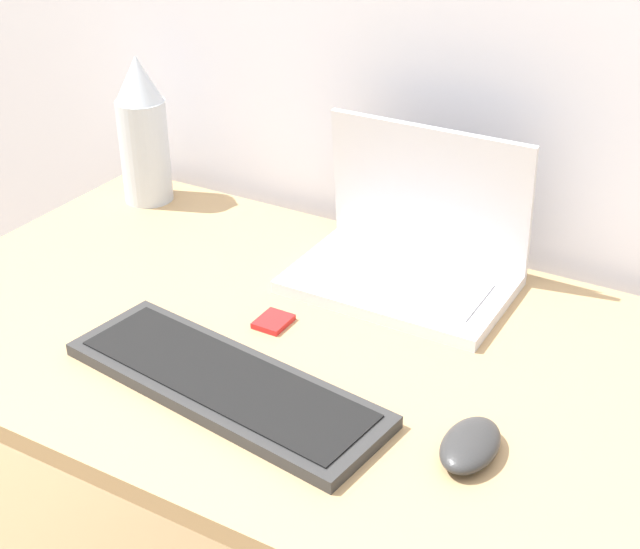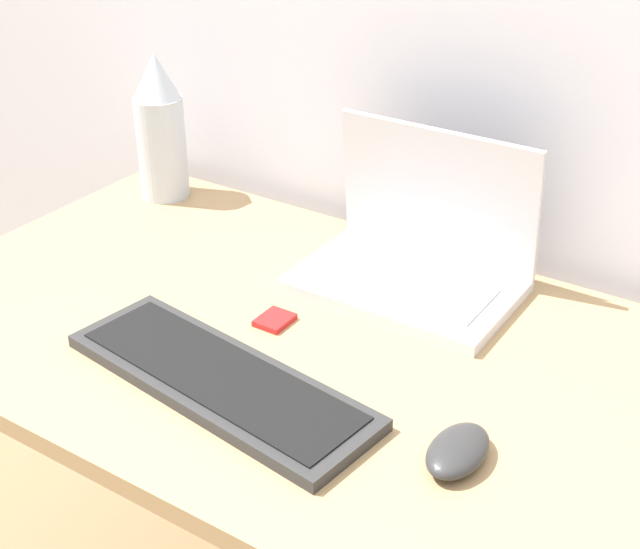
{
  "view_description": "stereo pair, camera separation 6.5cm",
  "coord_description": "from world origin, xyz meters",
  "px_view_note": "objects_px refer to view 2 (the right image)",
  "views": [
    {
      "loc": [
        0.5,
        -0.56,
        1.47
      ],
      "look_at": [
        -0.04,
        0.38,
        0.86
      ],
      "focal_mm": 50.0,
      "sensor_mm": 36.0,
      "label": 1
    },
    {
      "loc": [
        0.56,
        -0.53,
        1.47
      ],
      "look_at": [
        -0.04,
        0.38,
        0.86
      ],
      "focal_mm": 50.0,
      "sensor_mm": 36.0,
      "label": 2
    }
  ],
  "objects_px": {
    "vase": "(160,128)",
    "mouse": "(458,451)",
    "laptop": "(416,253)",
    "keyboard": "(219,380)",
    "mp3_player": "(275,320)"
  },
  "relations": [
    {
      "from": "vase",
      "to": "mouse",
      "type": "bearing_deg",
      "value": -25.83
    },
    {
      "from": "laptop",
      "to": "mouse",
      "type": "xyz_separation_m",
      "value": [
        0.24,
        -0.35,
        -0.04
      ]
    },
    {
      "from": "mouse",
      "to": "vase",
      "type": "xyz_separation_m",
      "value": [
        -0.81,
        0.39,
        0.12
      ]
    },
    {
      "from": "keyboard",
      "to": "vase",
      "type": "distance_m",
      "value": 0.65
    },
    {
      "from": "keyboard",
      "to": "vase",
      "type": "bearing_deg",
      "value": 138.11
    },
    {
      "from": "laptop",
      "to": "vase",
      "type": "xyz_separation_m",
      "value": [
        -0.56,
        0.04,
        0.08
      ]
    },
    {
      "from": "keyboard",
      "to": "vase",
      "type": "height_order",
      "value": "vase"
    },
    {
      "from": "keyboard",
      "to": "laptop",
      "type": "bearing_deg",
      "value": 77.42
    },
    {
      "from": "mouse",
      "to": "mp3_player",
      "type": "distance_m",
      "value": 0.38
    },
    {
      "from": "mouse",
      "to": "mp3_player",
      "type": "relative_size",
      "value": 1.99
    },
    {
      "from": "mouse",
      "to": "mp3_player",
      "type": "bearing_deg",
      "value": 160.13
    },
    {
      "from": "mouse",
      "to": "vase",
      "type": "bearing_deg",
      "value": 154.17
    },
    {
      "from": "keyboard",
      "to": "mouse",
      "type": "bearing_deg",
      "value": 6.47
    },
    {
      "from": "mouse",
      "to": "vase",
      "type": "relative_size",
      "value": 0.39
    },
    {
      "from": "mp3_player",
      "to": "keyboard",
      "type": "bearing_deg",
      "value": -79.71
    }
  ]
}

